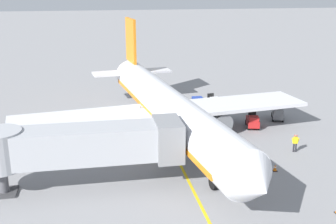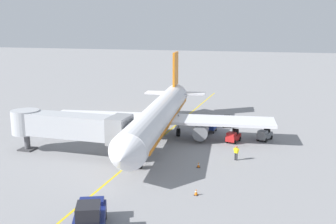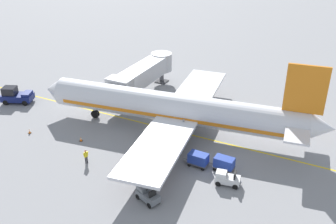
# 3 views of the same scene
# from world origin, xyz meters

# --- Properties ---
(ground_plane) EXTENTS (400.00, 400.00, 0.00)m
(ground_plane) POSITION_xyz_m (0.00, 0.00, 0.00)
(ground_plane) COLOR gray
(gate_lead_in_line) EXTENTS (0.24, 80.00, 0.01)m
(gate_lead_in_line) POSITION_xyz_m (0.00, 0.00, 0.00)
(gate_lead_in_line) COLOR gold
(gate_lead_in_line) RESTS_ON ground
(parked_airliner) EXTENTS (30.43, 37.31, 10.63)m
(parked_airliner) POSITION_xyz_m (-0.01, -0.43, 3.19)
(parked_airliner) COLOR silver
(parked_airliner) RESTS_ON ground
(jet_bridge) EXTENTS (14.97, 3.50, 4.98)m
(jet_bridge) POSITION_xyz_m (7.99, 8.84, 3.46)
(jet_bridge) COLOR #A8AAAF
(jet_bridge) RESTS_ON ground
(baggage_tug_lead) EXTENTS (1.66, 2.67, 1.62)m
(baggage_tug_lead) POSITION_xyz_m (-7.55, -9.89, 0.71)
(baggage_tug_lead) COLOR silver
(baggage_tug_lead) RESTS_ON ground
(baggage_tug_trailing) EXTENTS (1.80, 2.72, 1.62)m
(baggage_tug_trailing) POSITION_xyz_m (-9.61, -1.84, 0.71)
(baggage_tug_trailing) COLOR #B21E1E
(baggage_tug_trailing) RESTS_ON ground
(baggage_tug_spare) EXTENTS (2.02, 2.76, 1.62)m
(baggage_tug_spare) POSITION_xyz_m (-13.44, -3.93, 0.71)
(baggage_tug_spare) COLOR slate
(baggage_tug_spare) RESTS_ON ground
(baggage_cart_front) EXTENTS (1.37, 2.92, 1.58)m
(baggage_cart_front) POSITION_xyz_m (-5.87, -6.03, 0.95)
(baggage_cart_front) COLOR #4C4C51
(baggage_cart_front) RESTS_ON ground
(baggage_cart_second_in_train) EXTENTS (1.37, 2.92, 1.58)m
(baggage_cart_second_in_train) POSITION_xyz_m (-5.37, -8.82, 0.95)
(baggage_cart_second_in_train) COLOR #4C4C51
(baggage_cart_second_in_train) RESTS_ON ground
(ground_crew_wing_walker) EXTENTS (0.72, 0.32, 1.69)m
(ground_crew_wing_walker) POSITION_xyz_m (-10.95, 5.25, 0.95)
(ground_crew_wing_walker) COLOR #232328
(ground_crew_wing_walker) RESTS_ON ground
(safety_cone_nose_right) EXTENTS (0.36, 0.36, 0.59)m
(safety_cone_nose_right) POSITION_xyz_m (-7.46, 8.79, 0.29)
(safety_cone_nose_right) COLOR black
(safety_cone_nose_right) RESTS_ON ground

